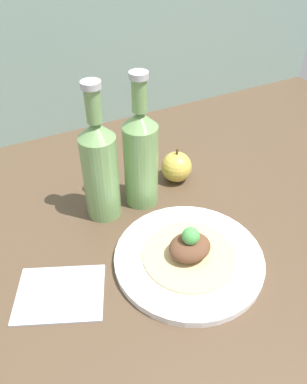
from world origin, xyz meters
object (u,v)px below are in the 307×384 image
object	(u,v)px
plated_food	(190,249)
cider_bottle_left	(100,167)
cider_bottle_right	(141,156)
apple	(176,167)
plate	(189,258)

from	to	relation	value
plated_food	cider_bottle_left	distance (cm)	23.74
cider_bottle_right	apple	bearing A→B (deg)	16.22
cider_bottle_left	apple	world-z (taller)	cider_bottle_left
plated_food	cider_bottle_left	xyz separation A→B (cm)	(-9.01, 20.26, 8.46)
plated_food	cider_bottle_left	bearing A→B (deg)	113.98
plate	plated_food	world-z (taller)	plated_food
cider_bottle_right	plated_food	bearing A→B (deg)	-89.99
apple	cider_bottle_right	bearing A→B (deg)	-163.78
cider_bottle_left	cider_bottle_right	xyz separation A→B (cm)	(9.01, 0.00, 0.00)
plate	cider_bottle_left	xyz separation A→B (cm)	(-9.01, 20.26, 10.91)
plate	cider_bottle_right	distance (cm)	23.01
plate	apple	bearing A→B (deg)	65.46
apple	cider_bottle_left	bearing A→B (deg)	-171.04
cider_bottle_left	apple	xyz separation A→B (cm)	(19.68, 3.11, -8.21)
cider_bottle_right	cider_bottle_left	bearing A→B (deg)	180.00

